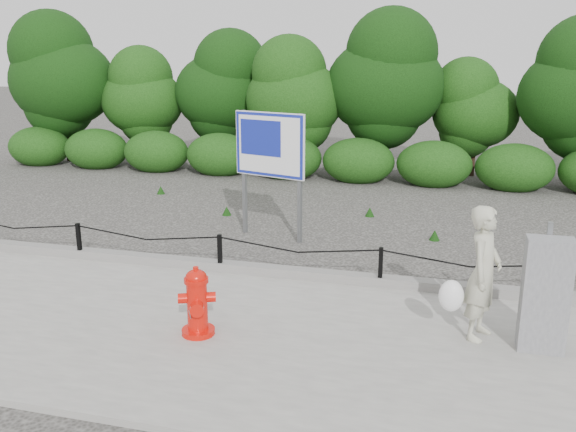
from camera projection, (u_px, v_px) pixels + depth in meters
The scene contains 9 objects.
ground at pixel (221, 276), 9.60m from camera, with size 90.00×90.00×0.00m, color #2D2B28.
sidewalk at pixel (164, 327), 7.73m from camera, with size 14.00×4.00×0.08m, color gray.
curb at pixel (221, 266), 9.61m from camera, with size 14.00×0.22×0.14m, color slate.
chain_barrier at pixel (220, 248), 9.48m from camera, with size 10.06×0.06×0.60m.
treeline at pixel (315, 87), 17.38m from camera, with size 20.26×3.54×4.56m.
fire_hydrant at pixel (197, 303), 7.34m from camera, with size 0.53×0.53×0.87m.
pedestrian at pixel (481, 275), 7.18m from camera, with size 0.78×0.69×1.63m.
utility_cabinet at pixel (545, 295), 6.90m from camera, with size 0.51×0.36×1.48m.
advertising_sign at pixel (270, 151), 11.14m from camera, with size 1.43×0.53×2.37m.
Camera 1 is at (3.35, -8.45, 3.42)m, focal length 38.00 mm.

